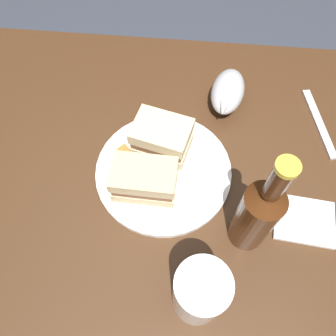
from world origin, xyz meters
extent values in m
plane|color=#333842|center=(0.00, 0.00, 0.00)|extent=(6.00, 6.00, 0.00)
cube|color=#422816|center=(0.00, 0.00, 0.37)|extent=(1.00, 0.78, 0.73)
cylinder|color=white|center=(-0.02, 0.01, 0.74)|extent=(0.27, 0.27, 0.01)
cube|color=beige|center=(-0.03, 0.06, 0.76)|extent=(0.12, 0.10, 0.03)
cube|color=brown|center=(-0.03, 0.06, 0.78)|extent=(0.12, 0.10, 0.02)
cube|color=beige|center=(-0.03, 0.06, 0.81)|extent=(0.12, 0.10, 0.03)
cube|color=#CCB284|center=(-0.05, -0.03, 0.76)|extent=(0.12, 0.08, 0.03)
cube|color=brown|center=(-0.05, -0.03, 0.78)|extent=(0.11, 0.07, 0.02)
cube|color=#CCB284|center=(-0.05, -0.03, 0.80)|extent=(0.12, 0.08, 0.03)
cube|color=#B77F33|center=(-0.04, 0.05, 0.75)|extent=(0.03, 0.05, 0.01)
cube|color=gold|center=(-0.10, -0.01, 0.76)|extent=(0.04, 0.05, 0.02)
cube|color=#AD702D|center=(-0.09, 0.03, 0.75)|extent=(0.05, 0.05, 0.01)
cylinder|color=white|center=(0.06, -0.22, 0.81)|extent=(0.08, 0.08, 0.14)
cylinder|color=#C67014|center=(0.06, -0.22, 0.77)|extent=(0.07, 0.07, 0.07)
cylinder|color=#B7B7BC|center=(0.10, 0.19, 0.74)|extent=(0.04, 0.04, 0.02)
ellipsoid|color=#B7B7BC|center=(0.10, 0.19, 0.78)|extent=(0.09, 0.13, 0.06)
ellipsoid|color=#381E0F|center=(0.10, 0.19, 0.78)|extent=(0.07, 0.11, 0.02)
cone|color=#B7B7BC|center=(0.09, 0.14, 0.79)|extent=(0.03, 0.03, 0.02)
cylinder|color=#47230F|center=(0.14, -0.10, 0.81)|extent=(0.06, 0.06, 0.16)
cone|color=#47230F|center=(0.14, -0.10, 0.90)|extent=(0.06, 0.06, 0.02)
cylinder|color=#47230F|center=(0.14, -0.10, 0.95)|extent=(0.03, 0.03, 0.07)
cylinder|color=gold|center=(0.14, -0.10, 0.99)|extent=(0.03, 0.03, 0.01)
cube|color=white|center=(0.25, -0.07, 0.74)|extent=(0.12, 0.10, 0.01)
cube|color=silver|center=(0.30, 0.16, 0.74)|extent=(0.06, 0.18, 0.01)
camera|label=1|loc=(0.02, -0.31, 1.35)|focal=37.04mm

